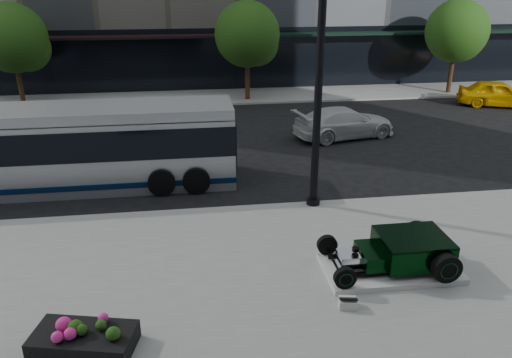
{
  "coord_description": "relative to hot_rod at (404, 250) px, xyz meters",
  "views": [
    {
      "loc": [
        -2.65,
        -16.76,
        7.18
      ],
      "look_at": [
        -0.64,
        -2.4,
        1.2
      ],
      "focal_mm": 35.0,
      "sensor_mm": 36.0,
      "label": 1
    }
  ],
  "objects": [
    {
      "name": "info_plaque",
      "position": [
        -1.87,
        -1.33,
        -0.45
      ],
      "size": [
        0.45,
        0.37,
        0.31
      ],
      "color": "silver",
      "rests_on": "sidewalk_near"
    },
    {
      "name": "sidewalk_far",
      "position": [
        -2.59,
        20.39,
        -0.64
      ],
      "size": [
        70.0,
        4.0,
        0.12
      ],
      "primitive_type": "cube",
      "color": "gray",
      "rests_on": "ground"
    },
    {
      "name": "yellow_taxi",
      "position": [
        12.64,
        16.02,
        0.05
      ],
      "size": [
        4.71,
        3.25,
        1.49
      ],
      "primitive_type": "imported",
      "rotation": [
        0.0,
        0.0,
        1.19
      ],
      "color": "#E7A904",
      "rests_on": "ground"
    },
    {
      "name": "ground",
      "position": [
        -2.59,
        6.39,
        -0.7
      ],
      "size": [
        120.0,
        120.0,
        0.0
      ],
      "primitive_type": "plane",
      "color": "black",
      "rests_on": "ground"
    },
    {
      "name": "transit_bus",
      "position": [
        -9.67,
        7.15,
        0.79
      ],
      "size": [
        12.12,
        2.88,
        2.92
      ],
      "color": "#A8ACB2",
      "rests_on": "ground"
    },
    {
      "name": "street_trees",
      "position": [
        -1.45,
        19.46,
        3.07
      ],
      "size": [
        29.8,
        3.8,
        5.7
      ],
      "color": "black",
      "rests_on": "sidewalk_far"
    },
    {
      "name": "white_sedan",
      "position": [
        2.02,
        11.49,
        0.01
      ],
      "size": [
        5.19,
        3.02,
        1.41
      ],
      "primitive_type": "imported",
      "rotation": [
        0.0,
        0.0,
        1.8
      ],
      "color": "silver",
      "rests_on": "ground"
    },
    {
      "name": "lamppost",
      "position": [
        -1.3,
        4.19,
        3.12
      ],
      "size": [
        0.44,
        0.44,
        8.01
      ],
      "color": "black",
      "rests_on": "sidewalk_near"
    },
    {
      "name": "display_plinth",
      "position": [
        -0.33,
        -0.0,
        -0.5
      ],
      "size": [
        3.4,
        1.8,
        0.15
      ],
      "primitive_type": "cube",
      "color": "silver",
      "rests_on": "sidewalk_near"
    },
    {
      "name": "flower_planter",
      "position": [
        -7.57,
        -1.9,
        -0.34
      ],
      "size": [
        2.21,
        1.46,
        0.66
      ],
      "color": "black",
      "rests_on": "sidewalk_near"
    },
    {
      "name": "hot_rod",
      "position": [
        0.0,
        0.0,
        0.0
      ],
      "size": [
        3.22,
        2.0,
        0.81
      ],
      "color": "black",
      "rests_on": "display_plinth"
    }
  ]
}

